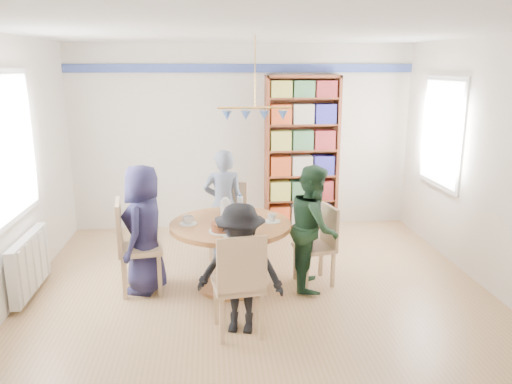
{
  "coord_description": "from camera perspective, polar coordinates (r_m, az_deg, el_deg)",
  "views": [
    {
      "loc": [
        -0.49,
        -4.83,
        2.38
      ],
      "look_at": [
        0.0,
        0.4,
        1.05
      ],
      "focal_mm": 35.0,
      "sensor_mm": 36.0,
      "label": 1
    }
  ],
  "objects": [
    {
      "name": "ground",
      "position": [
        5.41,
        0.41,
        -11.91
      ],
      "size": [
        5.0,
        5.0,
        0.0
      ],
      "primitive_type": "plane",
      "color": "tan"
    },
    {
      "name": "room_shell",
      "position": [
        5.75,
        -3.04,
        6.87
      ],
      "size": [
        5.0,
        5.0,
        5.0
      ],
      "color": "white",
      "rests_on": "ground"
    },
    {
      "name": "radiator",
      "position": [
        5.84,
        -24.44,
        -7.46
      ],
      "size": [
        0.12,
        1.0,
        0.6
      ],
      "color": "silver",
      "rests_on": "ground"
    },
    {
      "name": "dining_table",
      "position": [
        5.41,
        -2.91,
        -5.5
      ],
      "size": [
        1.3,
        1.3,
        0.75
      ],
      "color": "#995A32",
      "rests_on": "ground"
    },
    {
      "name": "chair_left",
      "position": [
        5.49,
        -14.02,
        -5.59
      ],
      "size": [
        0.51,
        0.51,
        1.02
      ],
      "color": "tan",
      "rests_on": "ground"
    },
    {
      "name": "chair_right",
      "position": [
        5.62,
        7.39,
        -5.6
      ],
      "size": [
        0.47,
        0.47,
        0.89
      ],
      "color": "tan",
      "rests_on": "ground"
    },
    {
      "name": "chair_far",
      "position": [
        6.36,
        -3.1,
        -2.78
      ],
      "size": [
        0.52,
        0.52,
        0.95
      ],
      "color": "tan",
      "rests_on": "ground"
    },
    {
      "name": "chair_near",
      "position": [
        4.47,
        -1.89,
        -10.09
      ],
      "size": [
        0.49,
        0.49,
        0.98
      ],
      "color": "tan",
      "rests_on": "ground"
    },
    {
      "name": "person_left",
      "position": [
        5.45,
        -12.67,
        -4.16
      ],
      "size": [
        0.58,
        0.76,
        1.39
      ],
      "primitive_type": "imported",
      "rotation": [
        0.0,
        0.0,
        -1.8
      ],
      "color": "#1D1B3D",
      "rests_on": "ground"
    },
    {
      "name": "person_right",
      "position": [
        5.46,
        6.61,
        -4.0
      ],
      "size": [
        0.62,
        0.74,
        1.37
      ],
      "primitive_type": "imported",
      "rotation": [
        0.0,
        0.0,
        1.41
      ],
      "color": "#1A3420",
      "rests_on": "ground"
    },
    {
      "name": "person_far",
      "position": [
        6.26,
        -3.72,
        -1.43
      ],
      "size": [
        0.51,
        0.34,
        1.39
      ],
      "primitive_type": "imported",
      "rotation": [
        0.0,
        0.0,
        3.13
      ],
      "color": "gray",
      "rests_on": "ground"
    },
    {
      "name": "person_near",
      "position": [
        4.54,
        -1.81,
        -8.77
      ],
      "size": [
        0.87,
        0.62,
        1.22
      ],
      "primitive_type": "imported",
      "rotation": [
        0.0,
        0.0,
        -0.24
      ],
      "color": "black",
      "rests_on": "ground"
    },
    {
      "name": "bookshelf",
      "position": [
        7.41,
        5.22,
        4.27
      ],
      "size": [
        1.08,
        0.32,
        2.26
      ],
      "color": "brown",
      "rests_on": "ground"
    },
    {
      "name": "tableware",
      "position": [
        5.36,
        -3.21,
        -2.84
      ],
      "size": [
        1.08,
        1.08,
        0.28
      ],
      "color": "white",
      "rests_on": "dining_table"
    }
  ]
}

